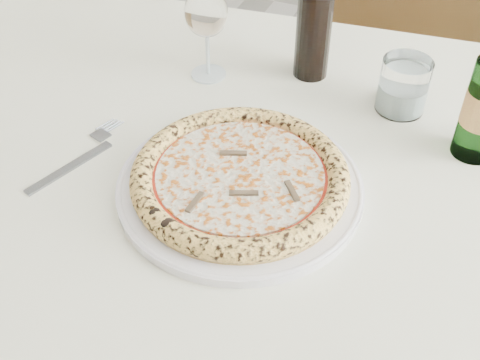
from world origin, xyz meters
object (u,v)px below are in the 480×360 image
(wine_glass, at_px, (206,15))
(tumbler, at_px, (403,89))
(pizza, at_px, (240,177))
(dining_table, at_px, (264,189))
(plate, at_px, (240,186))
(chair_far, at_px, (385,54))
(wine_bottle, at_px, (315,19))

(wine_glass, height_order, tumbler, wine_glass)
(pizza, distance_m, wine_glass, 0.32)
(dining_table, relative_size, plate, 4.48)
(pizza, bearing_deg, wine_glass, 123.47)
(dining_table, distance_m, plate, 0.14)
(chair_far, bearing_deg, dining_table, -94.26)
(dining_table, bearing_deg, wine_bottle, 90.90)
(wine_glass, xyz_separation_m, wine_bottle, (0.17, 0.08, -0.01))
(dining_table, height_order, pizza, pizza)
(plate, distance_m, pizza, 0.02)
(plate, bearing_deg, tumbler, 59.84)
(dining_table, xyz_separation_m, wine_glass, (-0.17, 0.16, 0.20))
(chair_far, bearing_deg, pizza, -93.76)
(plate, bearing_deg, wine_bottle, 90.63)
(chair_far, distance_m, tumbler, 0.63)
(tumbler, relative_size, wine_bottle, 0.36)
(chair_far, xyz_separation_m, wine_glass, (-0.23, -0.59, 0.34))
(pizza, bearing_deg, tumbler, 59.84)
(plate, bearing_deg, pizza, 160.64)
(tumbler, bearing_deg, chair_far, 101.44)
(plate, bearing_deg, dining_table, 90.00)
(dining_table, relative_size, pizza, 5.09)
(chair_far, height_order, wine_bottle, wine_bottle)
(wine_glass, relative_size, tumbler, 1.82)
(dining_table, bearing_deg, wine_glass, 137.13)
(chair_far, height_order, wine_glass, chair_far)
(chair_far, relative_size, tumbler, 10.22)
(chair_far, bearing_deg, plate, -93.76)
(wine_glass, bearing_deg, pizza, -56.53)
(dining_table, xyz_separation_m, tumbler, (0.17, 0.19, 0.12))
(wine_bottle, bearing_deg, pizza, -89.37)
(plate, distance_m, wine_glass, 0.33)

